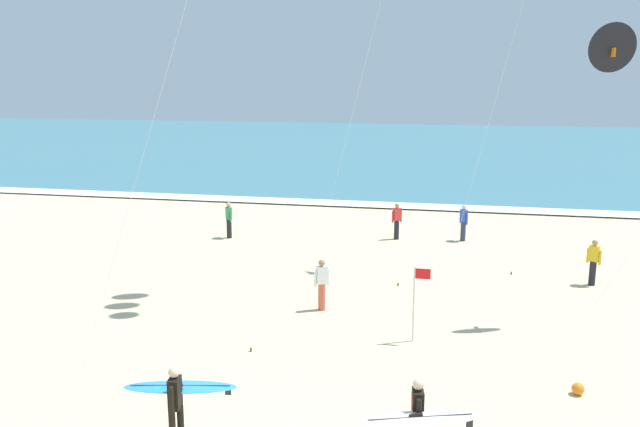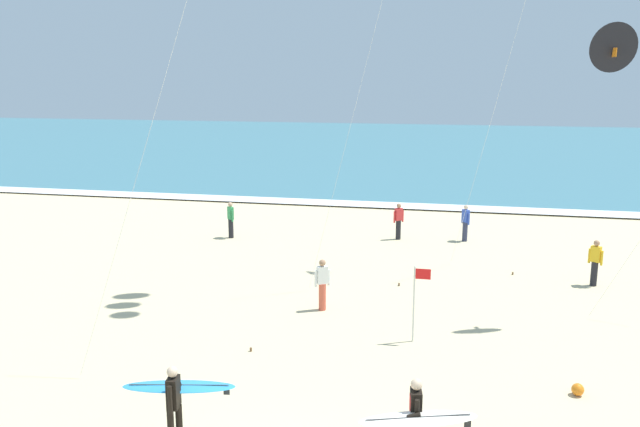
# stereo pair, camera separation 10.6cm
# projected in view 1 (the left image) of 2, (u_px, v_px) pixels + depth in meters

# --- Properties ---
(ocean_water) EXTENTS (160.00, 60.00, 0.08)m
(ocean_water) POSITION_uv_depth(u_px,v_px,m) (432.00, 148.00, 64.10)
(ocean_water) COLOR teal
(ocean_water) RESTS_ON ground
(shoreline_foam) EXTENTS (160.00, 1.68, 0.01)m
(shoreline_foam) POSITION_uv_depth(u_px,v_px,m) (409.00, 206.00, 35.64)
(shoreline_foam) COLOR white
(shoreline_foam) RESTS_ON ocean_water
(surfer_trailing) EXTENTS (2.29, 1.07, 1.71)m
(surfer_trailing) POSITION_uv_depth(u_px,v_px,m) (178.00, 395.00, 12.62)
(surfer_trailing) COLOR black
(surfer_trailing) RESTS_ON ground
(surfer_third) EXTENTS (2.14, 1.08, 1.71)m
(surfer_third) POSITION_uv_depth(u_px,v_px,m) (418.00, 417.00, 11.80)
(surfer_third) COLOR black
(surfer_third) RESTS_ON ground
(kite_delta_charcoal_far) EXTENTS (4.87, 1.52, 8.42)m
(kite_delta_charcoal_far) POSITION_uv_depth(u_px,v_px,m) (612.00, 48.00, 17.87)
(kite_delta_charcoal_far) COLOR black
(kite_delta_charcoal_far) RESTS_ON ground
(bystander_green_top) EXTENTS (0.36, 0.39, 1.59)m
(bystander_green_top) POSITION_uv_depth(u_px,v_px,m) (229.00, 220.00, 28.86)
(bystander_green_top) COLOR black
(bystander_green_top) RESTS_ON ground
(bystander_white_top) EXTENTS (0.44, 0.32, 1.59)m
(bystander_white_top) POSITION_uv_depth(u_px,v_px,m) (322.00, 284.00, 20.01)
(bystander_white_top) COLOR #D8593F
(bystander_white_top) RESTS_ON ground
(bystander_blue_top) EXTENTS (0.35, 0.40, 1.59)m
(bystander_blue_top) POSITION_uv_depth(u_px,v_px,m) (463.00, 222.00, 28.34)
(bystander_blue_top) COLOR #2D334C
(bystander_blue_top) RESTS_ON ground
(bystander_yellow_top) EXTENTS (0.43, 0.33, 1.59)m
(bystander_yellow_top) POSITION_uv_depth(u_px,v_px,m) (593.00, 262.00, 22.37)
(bystander_yellow_top) COLOR black
(bystander_yellow_top) RESTS_ON ground
(bystander_red_top) EXTENTS (0.41, 0.34, 1.59)m
(bystander_red_top) POSITION_uv_depth(u_px,v_px,m) (397.00, 221.00, 28.64)
(bystander_red_top) COLOR black
(bystander_red_top) RESTS_ON ground
(lifeguard_flag) EXTENTS (0.44, 0.05, 2.10)m
(lifeguard_flag) POSITION_uv_depth(u_px,v_px,m) (416.00, 296.00, 17.55)
(lifeguard_flag) COLOR silver
(lifeguard_flag) RESTS_ON ground
(beach_ball) EXTENTS (0.28, 0.28, 0.28)m
(beach_ball) POSITION_uv_depth(u_px,v_px,m) (578.00, 389.00, 14.81)
(beach_ball) COLOR orange
(beach_ball) RESTS_ON ground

